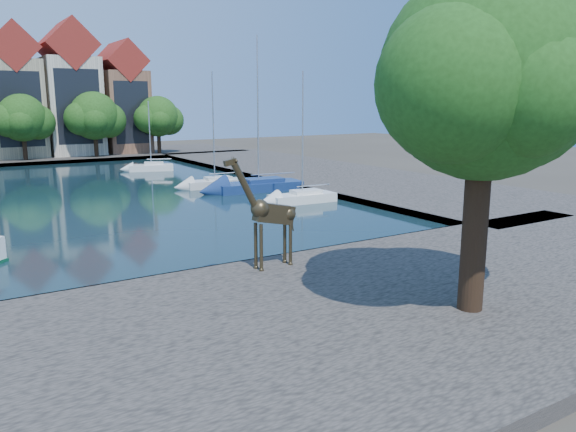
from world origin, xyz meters
name	(u,v)px	position (x,y,z in m)	size (l,w,h in m)	color
ground	(155,287)	(0.00, 0.00, 0.00)	(160.00, 160.00, 0.00)	#38332B
water_basin	(48,198)	(0.00, 24.00, 0.04)	(38.00, 50.00, 0.08)	black
near_quay	(236,345)	(0.00, -7.00, 0.25)	(50.00, 14.00, 0.50)	#514B46
far_quay	(2,159)	(0.00, 56.00, 0.25)	(60.00, 16.00, 0.50)	#514B46
right_quay	(321,173)	(25.00, 24.00, 0.25)	(14.00, 52.00, 0.50)	#514B46
plane_tree	(488,83)	(7.62, -9.01, 7.67)	(8.32, 6.40, 10.62)	#332114
townhouse_east_inner	(14,96)	(2.00, 55.99, 7.73)	(5.94, 9.18, 15.79)	tan
townhouse_east_mid	(70,94)	(8.50, 55.99, 8.10)	(6.43, 9.18, 16.65)	beige
townhouse_east_end	(122,102)	(15.00, 55.99, 7.11)	(5.44, 9.18, 14.43)	brown
far_tree_mid_east	(23,119)	(2.10, 50.49, 5.13)	(7.02, 5.40, 7.52)	#332114
far_tree_east	(95,117)	(10.11, 50.49, 5.24)	(7.54, 5.80, 7.84)	#332114
far_tree_far_east	(159,118)	(18.09, 50.49, 5.08)	(6.76, 5.20, 7.36)	#332114
giraffe_statue	(269,214)	(4.29, -1.52, 2.74)	(3.19, 0.65, 4.55)	#3D321E
sailboat_right_a	(302,196)	(15.00, 12.21, 0.58)	(4.92, 1.98, 9.10)	white
sailboat_right_b	(259,184)	(15.00, 18.57, 0.63)	(7.18, 3.07, 12.03)	navy
sailboat_right_c	(215,181)	(12.80, 22.16, 0.57)	(5.01, 1.97, 9.44)	silver
sailboat_right_d	(151,166)	(12.00, 36.00, 0.58)	(4.66, 2.82, 7.11)	silver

